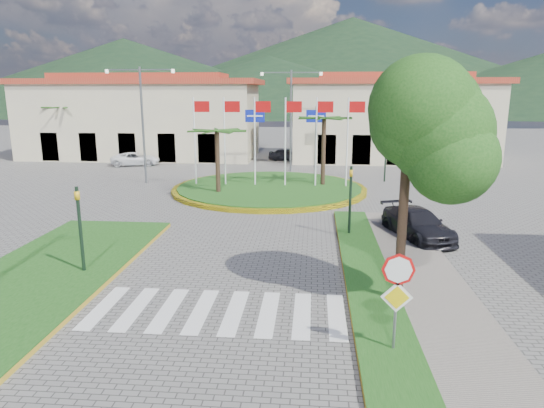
# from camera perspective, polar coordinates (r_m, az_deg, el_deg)

# --- Properties ---
(ground) EXTENTS (160.00, 160.00, 0.00)m
(ground) POSITION_cam_1_polar(r_m,az_deg,el_deg) (11.45, -11.06, -20.96)
(ground) COLOR slate
(ground) RESTS_ON ground
(sidewalk_right) EXTENTS (4.00, 28.00, 0.15)m
(sidewalk_right) POSITION_cam_1_polar(r_m,az_deg,el_deg) (13.13, 18.98, -16.30)
(sidewalk_right) COLOR gray
(sidewalk_right) RESTS_ON ground
(verge_right) EXTENTS (1.60, 28.00, 0.18)m
(verge_right) POSITION_cam_1_polar(r_m,az_deg,el_deg) (12.89, 13.58, -16.45)
(verge_right) COLOR #1A4D16
(verge_right) RESTS_ON ground
(median_left) EXTENTS (5.00, 14.00, 0.18)m
(median_left) POSITION_cam_1_polar(r_m,az_deg,el_deg) (18.81, -25.46, -7.71)
(median_left) COLOR #1A4D16
(median_left) RESTS_ON ground
(crosswalk) EXTENTS (8.00, 3.00, 0.01)m
(crosswalk) POSITION_cam_1_polar(r_m,az_deg,el_deg) (14.82, -6.78, -12.41)
(crosswalk) COLOR silver
(crosswalk) RESTS_ON ground
(roundabout_island) EXTENTS (12.70, 12.70, 6.00)m
(roundabout_island) POSITION_cam_1_polar(r_m,az_deg,el_deg) (31.82, -0.31, 1.89)
(roundabout_island) COLOR yellow
(roundabout_island) RESTS_ON ground
(stop_sign) EXTENTS (0.80, 0.11, 2.65)m
(stop_sign) POSITION_cam_1_polar(r_m,az_deg,el_deg) (12.13, 14.52, -9.50)
(stop_sign) COLOR slate
(stop_sign) RESTS_ON ground
(deciduous_tree) EXTENTS (3.60, 3.60, 6.80)m
(deciduous_tree) POSITION_cam_1_polar(r_m,az_deg,el_deg) (14.38, 15.71, 7.87)
(deciduous_tree) COLOR black
(deciduous_tree) RESTS_ON ground
(traffic_light_left) EXTENTS (0.15, 0.18, 3.20)m
(traffic_light_left) POSITION_cam_1_polar(r_m,az_deg,el_deg) (18.08, -21.69, -2.01)
(traffic_light_left) COLOR black
(traffic_light_left) RESTS_ON ground
(traffic_light_right) EXTENTS (0.15, 0.18, 3.20)m
(traffic_light_right) POSITION_cam_1_polar(r_m,az_deg,el_deg) (21.60, 9.21, 1.12)
(traffic_light_right) COLOR black
(traffic_light_right) RESTS_ON ground
(traffic_light_far) EXTENTS (0.18, 0.15, 3.20)m
(traffic_light_far) POSITION_cam_1_polar(r_m,az_deg,el_deg) (35.73, 13.23, 5.65)
(traffic_light_far) COLOR black
(traffic_light_far) RESTS_ON ground
(direction_sign_west) EXTENTS (1.60, 0.14, 5.20)m
(direction_sign_west) POSITION_cam_1_polar(r_m,az_deg,el_deg) (40.44, -2.01, 9.08)
(direction_sign_west) COLOR slate
(direction_sign_west) RESTS_ON ground
(direction_sign_east) EXTENTS (1.60, 0.14, 5.20)m
(direction_sign_east) POSITION_cam_1_polar(r_m,az_deg,el_deg) (40.15, 5.18, 9.01)
(direction_sign_east) COLOR slate
(direction_sign_east) RESTS_ON ground
(street_lamp_centre) EXTENTS (4.80, 0.16, 8.00)m
(street_lamp_centre) POSITION_cam_1_polar(r_m,az_deg,el_deg) (39.17, 2.24, 10.37)
(street_lamp_centre) COLOR slate
(street_lamp_centre) RESTS_ON ground
(street_lamp_west) EXTENTS (4.80, 0.16, 8.00)m
(street_lamp_west) POSITION_cam_1_polar(r_m,az_deg,el_deg) (35.18, -14.99, 9.63)
(street_lamp_west) COLOR slate
(street_lamp_west) RESTS_ON ground
(building_left) EXTENTS (23.32, 9.54, 8.05)m
(building_left) POSITION_cam_1_polar(r_m,az_deg,el_deg) (50.06, -14.99, 9.86)
(building_left) COLOR beige
(building_left) RESTS_ON ground
(building_right) EXTENTS (19.08, 9.54, 8.05)m
(building_right) POSITION_cam_1_polar(r_m,az_deg,el_deg) (47.69, 13.73, 9.79)
(building_right) COLOR beige
(building_right) RESTS_ON ground
(hill_far_west) EXTENTS (140.00, 140.00, 22.00)m
(hill_far_west) POSITION_cam_1_polar(r_m,az_deg,el_deg) (159.97, -16.84, 14.23)
(hill_far_west) COLOR black
(hill_far_west) RESTS_ON ground
(hill_far_mid) EXTENTS (180.00, 180.00, 30.00)m
(hill_far_mid) POSITION_cam_1_polar(r_m,az_deg,el_deg) (169.74, 9.35, 15.86)
(hill_far_mid) COLOR black
(hill_far_mid) RESTS_ON ground
(hill_near_back) EXTENTS (110.00, 110.00, 16.00)m
(hill_near_back) POSITION_cam_1_polar(r_m,az_deg,el_deg) (139.68, -0.39, 13.79)
(hill_near_back) COLOR black
(hill_near_back) RESTS_ON ground
(white_van) EXTENTS (4.50, 2.90, 1.15)m
(white_van) POSITION_cam_1_polar(r_m,az_deg,el_deg) (44.38, -15.78, 5.13)
(white_van) COLOR white
(white_van) RESTS_ON ground
(car_dark_a) EXTENTS (3.41, 1.84, 1.10)m
(car_dark_a) POSITION_cam_1_polar(r_m,az_deg,el_deg) (45.85, 1.66, 5.82)
(car_dark_a) COLOR black
(car_dark_a) RESTS_ON ground
(car_dark_b) EXTENTS (3.95, 2.60, 1.23)m
(car_dark_b) POSITION_cam_1_polar(r_m,az_deg,el_deg) (46.27, 7.51, 5.86)
(car_dark_b) COLOR black
(car_dark_b) RESTS_ON ground
(car_side_right) EXTENTS (3.12, 4.83, 1.30)m
(car_side_right) POSITION_cam_1_polar(r_m,az_deg,el_deg) (22.39, 16.76, -2.25)
(car_side_right) COLOR black
(car_side_right) RESTS_ON ground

